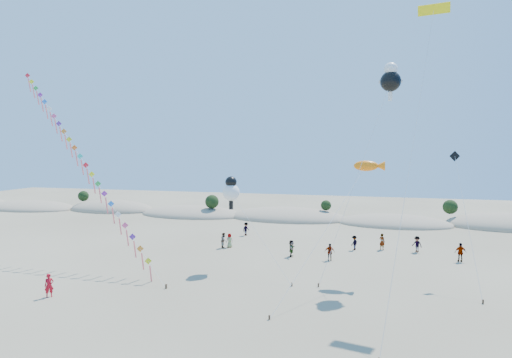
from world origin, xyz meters
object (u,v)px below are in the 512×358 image
object	(u,v)px
flyer_foreground	(49,285)
fish_kite	(369,166)
kite_train	(78,154)
parafoil_kite	(433,14)

from	to	relation	value
flyer_foreground	fish_kite	bearing A→B (deg)	-18.30
fish_kite	flyer_foreground	distance (m)	27.17
kite_train	parafoil_kite	world-z (taller)	parafoil_kite
parafoil_kite	flyer_foreground	bearing A→B (deg)	-160.56
kite_train	fish_kite	world-z (taller)	kite_train
kite_train	fish_kite	bearing A→B (deg)	2.60
kite_train	fish_kite	distance (m)	28.14
kite_train	parafoil_kite	size ratio (longest dim) A/B	1.10
parafoil_kite	flyer_foreground	distance (m)	35.49
fish_kite	flyer_foreground	xyz separation A→B (m)	(-22.86, -11.88, -8.63)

